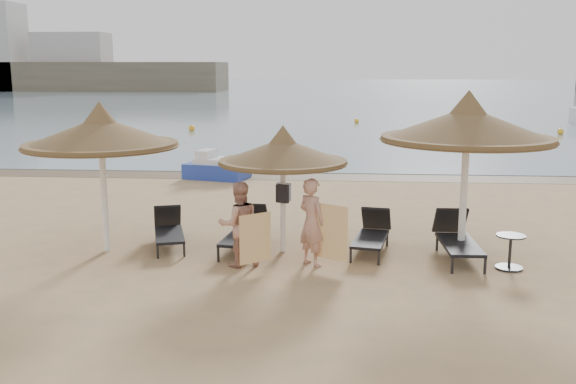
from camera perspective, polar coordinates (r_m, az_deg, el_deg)
name	(u,v)px	position (r m, az deg, el deg)	size (l,w,h in m)	color
ground	(273,259)	(12.48, -1.38, -6.02)	(160.00, 160.00, 0.00)	tan
sea	(330,91)	(91.93, 3.76, 8.97)	(200.00, 140.00, 0.03)	slate
wet_sand_strip	(301,176)	(21.61, 1.16, 1.41)	(200.00, 1.60, 0.01)	brown
far_shore	(151,70)	(93.46, -12.09, 10.56)	(150.00, 54.80, 12.00)	#695E49
palapa_left	(101,133)	(13.09, -16.31, 5.06)	(3.03, 3.03, 3.01)	white
palapa_center	(283,152)	(12.58, -0.45, 3.60)	(2.57, 2.57, 2.55)	white
palapa_right	(467,125)	(12.56, 15.66, 5.73)	(3.28, 3.28, 3.25)	white
lounger_far_left	(169,229)	(13.59, -10.55, -3.26)	(1.03, 1.78, 0.76)	black
lounger_near_left	(246,230)	(13.15, -3.75, -3.42)	(0.84, 1.94, 0.84)	black
lounger_near_right	(372,233)	(13.10, 7.48, -3.65)	(0.91, 1.86, 0.80)	black
lounger_far_right	(457,237)	(12.97, 14.76, -3.93)	(0.72, 1.97, 0.87)	black
side_table	(510,253)	(12.54, 19.12, -5.13)	(0.53, 0.53, 0.64)	black
person_left	(239,218)	(11.90, -4.39, -2.28)	(0.85, 0.55, 1.85)	tan
person_right	(312,215)	(11.91, 2.13, -2.06)	(0.89, 0.58, 1.93)	tan
towel_left	(255,238)	(11.59, -2.92, -4.13)	(0.53, 0.42, 0.91)	orange
towel_right	(330,232)	(11.72, 3.78, -3.58)	(0.64, 0.40, 1.03)	orange
bag_patterned	(284,192)	(12.90, -0.37, 0.03)	(0.30, 0.20, 0.36)	white
bag_dark	(282,194)	(12.56, -0.51, -0.16)	(0.27, 0.17, 0.36)	black
pedal_boat	(216,168)	(21.33, -6.40, 2.15)	(2.24, 1.65, 0.93)	#233BA2
buoy_left	(192,128)	(36.55, -8.55, 5.63)	(0.37, 0.37, 0.37)	#F8AE1F
buoy_mid	(357,121)	(41.26, 6.12, 6.29)	(0.31, 0.31, 0.31)	#F8AE1F
buoy_right	(561,132)	(37.35, 23.06, 4.96)	(0.34, 0.34, 0.34)	#F8AE1F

